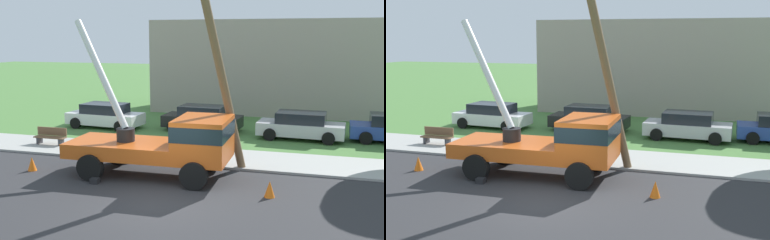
# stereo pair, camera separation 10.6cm
# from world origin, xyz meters

# --- Properties ---
(ground_plane) EXTENTS (120.00, 120.00, 0.00)m
(ground_plane) POSITION_xyz_m (0.00, 12.00, 0.00)
(ground_plane) COLOR #477538
(road_asphalt) EXTENTS (80.00, 8.43, 0.01)m
(road_asphalt) POSITION_xyz_m (0.00, 0.00, 0.00)
(road_asphalt) COLOR #2B2B2D
(road_asphalt) RESTS_ON ground
(sidewalk_strip) EXTENTS (80.00, 3.10, 0.10)m
(sidewalk_strip) POSITION_xyz_m (0.00, 5.76, 0.05)
(sidewalk_strip) COLOR #9E9E99
(sidewalk_strip) RESTS_ON ground
(utility_truck) EXTENTS (6.81, 3.21, 5.98)m
(utility_truck) POSITION_xyz_m (-0.58, 2.65, 1.41)
(utility_truck) COLOR #C65119
(utility_truck) RESTS_ON ground
(leaning_utility_pole) EXTENTS (2.32, 2.47, 8.76)m
(leaning_utility_pole) POSITION_xyz_m (1.01, 3.58, 4.49)
(leaning_utility_pole) COLOR brown
(leaning_utility_pole) RESTS_ON ground
(traffic_cone_ahead) EXTENTS (0.36, 0.36, 0.56)m
(traffic_cone_ahead) POSITION_xyz_m (3.33, 1.44, 0.28)
(traffic_cone_ahead) COLOR orange
(traffic_cone_ahead) RESTS_ON ground
(traffic_cone_behind) EXTENTS (0.36, 0.36, 0.56)m
(traffic_cone_behind) POSITION_xyz_m (-6.14, 1.90, 0.28)
(traffic_cone_behind) COLOR orange
(traffic_cone_behind) RESTS_ON ground
(parked_sedan_white) EXTENTS (4.52, 2.23, 1.42)m
(parked_sedan_white) POSITION_xyz_m (-7.43, 10.84, 0.71)
(parked_sedan_white) COLOR silver
(parked_sedan_white) RESTS_ON ground
(parked_sedan_black) EXTENTS (4.48, 2.15, 1.42)m
(parked_sedan_black) POSITION_xyz_m (-1.73, 11.58, 0.71)
(parked_sedan_black) COLOR black
(parked_sedan_black) RESTS_ON ground
(parked_sedan_silver) EXTENTS (4.50, 2.19, 1.42)m
(parked_sedan_silver) POSITION_xyz_m (3.78, 10.84, 0.71)
(parked_sedan_silver) COLOR #B7B7BF
(parked_sedan_silver) RESTS_ON ground
(park_bench) EXTENTS (1.60, 0.45, 0.90)m
(park_bench) POSITION_xyz_m (-7.84, 5.83, 0.46)
(park_bench) COLOR brown
(park_bench) RESTS_ON ground
(lowrise_building_backdrop) EXTENTS (18.00, 6.00, 6.40)m
(lowrise_building_backdrop) POSITION_xyz_m (1.99, 19.94, 3.20)
(lowrise_building_backdrop) COLOR #A5998C
(lowrise_building_backdrop) RESTS_ON ground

